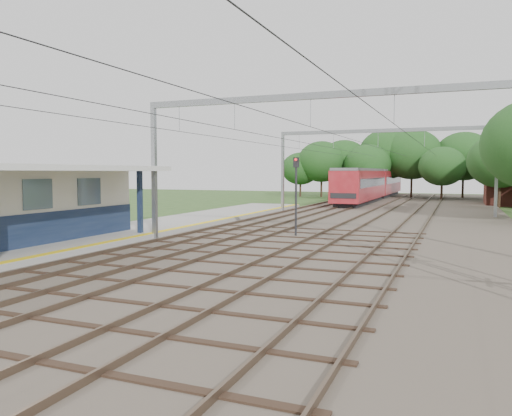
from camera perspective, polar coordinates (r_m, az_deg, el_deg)
The scene contains 8 objects.
ballast_bed at distance 37.13m, azimuth 13.72°, elevation -1.31°, with size 18.00×90.00×0.10m, color #473D33.
platform at distance 26.81m, azimuth -17.10°, elevation -3.17°, with size 5.00×52.00×0.35m, color gray.
yellow_stripe at distance 25.43m, azimuth -13.17°, elevation -3.07°, with size 0.45×52.00×0.01m, color yellow.
rail_tracks at distance 37.57m, azimuth 9.95°, elevation -1.00°, with size 11.80×88.00×0.15m.
catenary_system at distance 32.48m, azimuth 11.58°, elevation 7.61°, with size 17.22×88.00×7.00m.
tree_band at distance 63.96m, azimuth 17.23°, elevation 5.22°, with size 31.72×30.88×8.82m.
train at distance 64.45m, azimuth 13.32°, elevation 2.79°, with size 2.88×35.88×3.79m.
signal_post at distance 26.62m, azimuth 4.60°, elevation 2.34°, with size 0.30×0.26×4.27m.
Camera 1 is at (9.36, -6.58, 3.49)m, focal length 35.00 mm.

